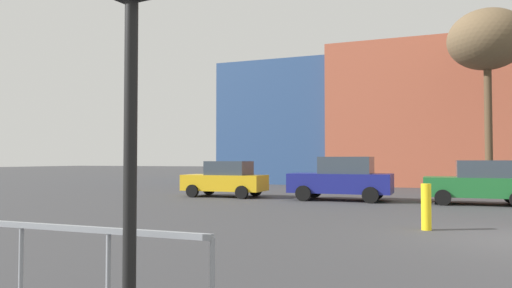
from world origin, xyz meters
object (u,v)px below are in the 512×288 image
at_px(parked_car_2, 479,183).
at_px(traffic_light_near_left, 130,17).
at_px(bollard_yellow_1, 426,207).
at_px(parked_car_0, 226,179).
at_px(bare_tree_0, 487,41).
at_px(parked_car_1, 342,179).

distance_m(parked_car_2, traffic_light_near_left, 17.14).
bearing_deg(bollard_yellow_1, parked_car_2, 77.23).
bearing_deg(bollard_yellow_1, parked_car_0, 139.18).
distance_m(parked_car_0, bare_tree_0, 14.73).
bearing_deg(parked_car_2, parked_car_1, 0.00).
xyz_separation_m(parked_car_0, bollard_yellow_1, (8.95, -7.73, -0.26)).
relative_size(bare_tree_0, bollard_yellow_1, 8.19).
bearing_deg(bare_tree_0, bollard_yellow_1, -100.86).
bearing_deg(parked_car_2, parked_car_0, -0.00).
height_order(parked_car_2, bollard_yellow_1, parked_car_2).
bearing_deg(bare_tree_0, traffic_light_near_left, -102.33).
bearing_deg(parked_car_2, bare_tree_0, -98.37).
distance_m(parked_car_0, parked_car_2, 10.70).
distance_m(parked_car_0, parked_car_1, 5.42).
bearing_deg(bollard_yellow_1, bare_tree_0, 79.14).
relative_size(parked_car_2, traffic_light_near_left, 0.96).
xyz_separation_m(parked_car_2, traffic_light_near_left, (-4.04, -16.52, 2.15)).
xyz_separation_m(parked_car_1, parked_car_2, (5.28, 0.00, -0.07)).
height_order(parked_car_1, traffic_light_near_left, traffic_light_near_left).
relative_size(parked_car_1, bollard_yellow_1, 3.76).
bearing_deg(parked_car_0, parked_car_2, 180.00).
bearing_deg(parked_car_1, parked_car_0, -0.00).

